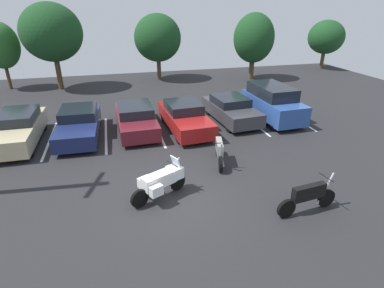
{
  "coord_description": "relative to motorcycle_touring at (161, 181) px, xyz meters",
  "views": [
    {
      "loc": [
        -1.63,
        -8.92,
        6.29
      ],
      "look_at": [
        1.43,
        2.75,
        0.73
      ],
      "focal_mm": 28.68,
      "sensor_mm": 36.0,
      "label": 1
    }
  ],
  "objects": [
    {
      "name": "motorcycle_second",
      "position": [
        4.49,
        -2.05,
        -0.08
      ],
      "size": [
        2.26,
        0.62,
        1.29
      ],
      "color": "black",
      "rests_on": "ground"
    },
    {
      "name": "car_maroon",
      "position": [
        -0.27,
        6.6,
        0.02
      ],
      "size": [
        2.01,
        4.83,
        1.39
      ],
      "color": "maroon",
      "rests_on": "ground"
    },
    {
      "name": "car_blue",
      "position": [
        7.65,
        6.38,
        0.33
      ],
      "size": [
        2.08,
        4.6,
        1.98
      ],
      "color": "#2D519E",
      "rests_on": "ground"
    },
    {
      "name": "car_charcoal",
      "position": [
        5.21,
        6.7,
        0.03
      ],
      "size": [
        2.26,
        4.57,
        1.4
      ],
      "color": "#38383D",
      "rests_on": "ground"
    },
    {
      "name": "motorcycle_touring",
      "position": [
        0.0,
        0.0,
        0.0
      ],
      "size": [
        2.09,
        1.34,
        1.38
      ],
      "color": "black",
      "rests_on": "ground"
    },
    {
      "name": "tree_center_left",
      "position": [
        -9.21,
        18.07,
        2.69
      ],
      "size": [
        2.71,
        2.71,
        5.1
      ],
      "color": "#4C3823",
      "rests_on": "ground"
    },
    {
      "name": "car_red",
      "position": [
        2.31,
        6.12,
        0.03
      ],
      "size": [
        2.16,
        4.96,
        1.44
      ],
      "color": "maroon",
      "rests_on": "ground"
    },
    {
      "name": "ground",
      "position": [
        0.36,
        -0.2,
        -0.71
      ],
      "size": [
        44.0,
        44.0,
        0.1
      ],
      "primitive_type": "cube",
      "color": "#262628"
    },
    {
      "name": "tree_far_right",
      "position": [
        -5.28,
        17.0,
        3.62
      ],
      "size": [
        4.49,
        4.49,
        6.42
      ],
      "color": "#4C3823",
      "rests_on": "ground"
    },
    {
      "name": "parking_stripes",
      "position": [
        -1.89,
        6.41,
        -0.65
      ],
      "size": [
        22.09,
        4.97,
        0.01
      ],
      "color": "silver",
      "rests_on": "ground"
    },
    {
      "name": "car_navy",
      "position": [
        -3.14,
        6.47,
        0.03
      ],
      "size": [
        2.06,
        4.89,
        1.41
      ],
      "color": "navy",
      "rests_on": "ground"
    },
    {
      "name": "tree_center_right",
      "position": [
        10.96,
        16.45,
        2.86
      ],
      "size": [
        3.5,
        3.5,
        5.61
      ],
      "color": "#4C3823",
      "rests_on": "ground"
    },
    {
      "name": "motorcycle_third",
      "position": [
        2.81,
        1.88,
        -0.08
      ],
      "size": [
        0.76,
        2.1,
        1.31
      ],
      "color": "black",
      "rests_on": "ground"
    },
    {
      "name": "tree_right",
      "position": [
        20.22,
        19.11,
        2.48
      ],
      "size": [
        3.57,
        3.57,
        4.8
      ],
      "color": "#4C3823",
      "rests_on": "ground"
    },
    {
      "name": "car_champagne",
      "position": [
        -5.92,
        6.37,
        0.09
      ],
      "size": [
        1.83,
        4.9,
        1.51
      ],
      "color": "#C1B289",
      "rests_on": "ground"
    },
    {
      "name": "tree_center",
      "position": [
        2.89,
        18.38,
        2.9
      ],
      "size": [
        4.0,
        4.0,
        5.55
      ],
      "color": "#4C3823",
      "rests_on": "ground"
    }
  ]
}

